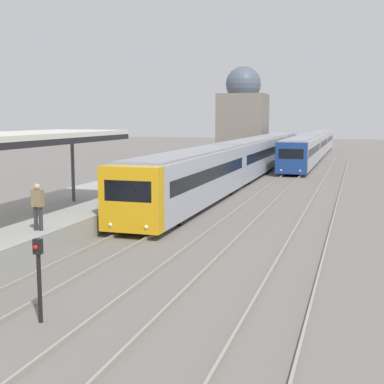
% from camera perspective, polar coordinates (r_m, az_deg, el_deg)
% --- Properties ---
extents(person_on_platform, '(0.40, 0.22, 1.66)m').
position_cam_1_polar(person_on_platform, '(19.45, -16.13, -1.23)').
color(person_on_platform, '#2D2D33').
rests_on(person_on_platform, station_platform).
extents(train_near, '(2.59, 47.57, 3.02)m').
position_cam_1_polar(train_near, '(43.76, 5.97, 3.80)').
color(train_near, gold).
rests_on(train_near, ground_plane).
extents(train_far, '(2.57, 43.43, 2.94)m').
position_cam_1_polar(train_far, '(65.33, 12.79, 4.97)').
color(train_far, navy).
rests_on(train_far, ground_plane).
extents(signal_post_near, '(0.20, 0.21, 2.02)m').
position_cam_1_polar(signal_post_near, '(13.12, -16.03, -8.15)').
color(signal_post_near, black).
rests_on(signal_post_near, ground_plane).
extents(distant_domed_building, '(5.51, 5.51, 10.93)m').
position_cam_1_polar(distant_domed_building, '(65.98, 5.46, 8.13)').
color(distant_domed_building, slate).
rests_on(distant_domed_building, ground_plane).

